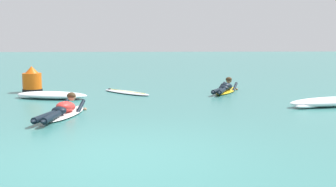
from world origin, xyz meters
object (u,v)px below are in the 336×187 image
Objects in this scene: surfer_far at (225,88)px; drifting_surfboard at (126,92)px; surfer_near at (63,110)px; channel_marker_buoy at (32,82)px.

drifting_surfboard is (-3.40, 0.06, -0.11)m from surfer_far.
surfer_near is at bearing -138.69° from surfer_far.
channel_marker_buoy is at bearing 111.81° from surfer_near.
surfer_near reaches higher than drifting_surfboard.
channel_marker_buoy reaches higher than drifting_surfboard.
drifting_surfboard is 2.28× the size of channel_marker_buoy.
surfer_near is at bearing -68.19° from channel_marker_buoy.
surfer_far is 6.65m from channel_marker_buoy.
surfer_near is 1.09× the size of surfer_far.
surfer_near is 4.44m from drifting_surfboard.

